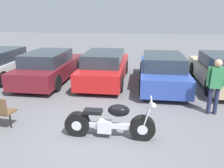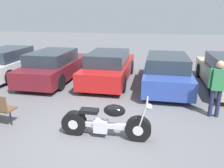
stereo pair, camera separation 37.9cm
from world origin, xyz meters
name	(u,v)px [view 2 (the right image)]	position (x,y,z in m)	size (l,w,h in m)	color
ground_plane	(97,135)	(0.00, 0.00, 0.00)	(60.00, 60.00, 0.00)	slate
motorcycle	(105,122)	(0.20, -0.02, 0.41)	(2.20, 0.62, 1.02)	black
parked_car_white	(10,63)	(-5.59, 4.62, 0.65)	(1.83, 4.52, 1.35)	white
parked_car_maroon	(55,66)	(-3.12, 4.37, 0.65)	(1.83, 4.52, 1.35)	maroon
parked_car_red	(109,67)	(-0.66, 4.65, 0.65)	(1.83, 4.52, 1.35)	red
parked_car_blue	(166,71)	(1.81, 4.33, 0.65)	(1.83, 4.52, 1.35)	#2D479E
person_standing	(218,84)	(3.10, 1.70, 1.00)	(0.52, 0.22, 1.68)	#232847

